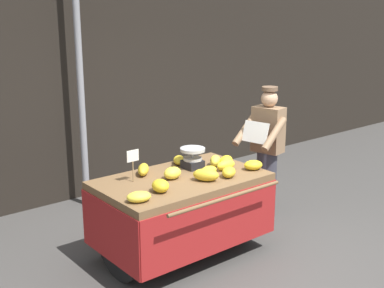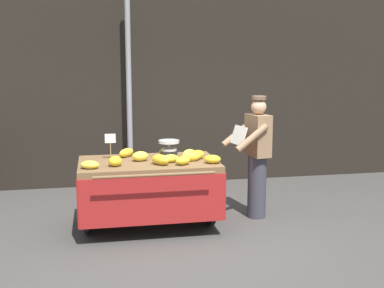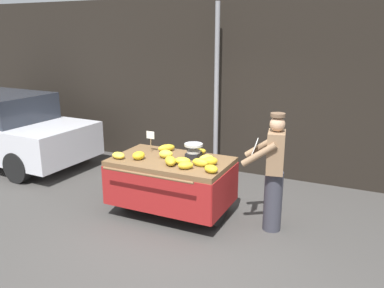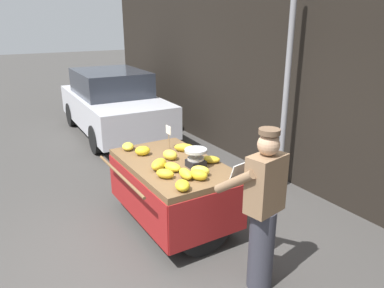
% 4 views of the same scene
% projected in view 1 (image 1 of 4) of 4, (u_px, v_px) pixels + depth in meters
% --- Properties ---
extents(ground_plane, '(60.00, 60.00, 0.00)m').
position_uv_depth(ground_plane, '(242.00, 260.00, 5.44)').
color(ground_plane, '#423F3D').
extents(back_wall, '(16.00, 0.24, 3.45)m').
position_uv_depth(back_wall, '(100.00, 75.00, 7.23)').
color(back_wall, black).
rests_on(back_wall, ground).
extents(street_pole, '(0.09, 0.09, 3.32)m').
position_uv_depth(street_pole, '(81.00, 87.00, 6.60)').
color(street_pole, gray).
rests_on(street_pole, ground).
extents(banana_cart, '(1.80, 1.28, 0.91)m').
position_uv_depth(banana_cart, '(182.00, 198.00, 5.38)').
color(banana_cart, brown).
rests_on(banana_cart, ground).
extents(weighing_scale, '(0.28, 0.28, 0.24)m').
position_uv_depth(weighing_scale, '(193.00, 158.00, 5.60)').
color(weighing_scale, black).
rests_on(weighing_scale, banana_cart).
extents(price_sign, '(0.14, 0.01, 0.34)m').
position_uv_depth(price_sign, '(133.00, 159.00, 5.11)').
color(price_sign, '#997A51').
rests_on(price_sign, banana_cart).
extents(banana_bunch_0, '(0.26, 0.23, 0.12)m').
position_uv_depth(banana_bunch_0, '(226.00, 161.00, 5.69)').
color(banana_bunch_0, gold).
rests_on(banana_bunch_0, banana_cart).
extents(banana_bunch_1, '(0.25, 0.21, 0.13)m').
position_uv_depth(banana_bunch_1, '(172.00, 173.00, 5.26)').
color(banana_bunch_1, yellow).
rests_on(banana_bunch_1, banana_cart).
extents(banana_bunch_2, '(0.26, 0.24, 0.11)m').
position_uv_depth(banana_bunch_2, '(229.00, 172.00, 5.32)').
color(banana_bunch_2, gold).
rests_on(banana_bunch_2, banana_cart).
extents(banana_bunch_3, '(0.29, 0.31, 0.13)m').
position_uv_depth(banana_bunch_3, '(206.00, 175.00, 5.19)').
color(banana_bunch_3, gold).
rests_on(banana_bunch_3, banana_cart).
extents(banana_bunch_4, '(0.27, 0.21, 0.10)m').
position_uv_depth(banana_bunch_4, '(209.00, 171.00, 5.36)').
color(banana_bunch_4, yellow).
rests_on(banana_bunch_4, banana_cart).
extents(banana_bunch_5, '(0.27, 0.23, 0.10)m').
position_uv_depth(banana_bunch_5, '(139.00, 197.00, 4.62)').
color(banana_bunch_5, yellow).
rests_on(banana_bunch_5, banana_cart).
extents(banana_bunch_6, '(0.25, 0.24, 0.12)m').
position_uv_depth(banana_bunch_6, '(215.00, 161.00, 5.70)').
color(banana_bunch_6, yellow).
rests_on(banana_bunch_6, banana_cart).
extents(banana_bunch_7, '(0.25, 0.13, 0.12)m').
position_uv_depth(banana_bunch_7, '(226.00, 165.00, 5.54)').
color(banana_bunch_7, yellow).
rests_on(banana_bunch_7, banana_cart).
extents(banana_bunch_8, '(0.26, 0.29, 0.09)m').
position_uv_depth(banana_bunch_8, '(179.00, 160.00, 5.77)').
color(banana_bunch_8, gold).
rests_on(banana_bunch_8, banana_cart).
extents(banana_bunch_9, '(0.26, 0.23, 0.11)m').
position_uv_depth(banana_bunch_9, '(253.00, 165.00, 5.56)').
color(banana_bunch_9, gold).
rests_on(banana_bunch_9, banana_cart).
extents(banana_bunch_10, '(0.21, 0.24, 0.13)m').
position_uv_depth(banana_bunch_10, '(160.00, 186.00, 4.87)').
color(banana_bunch_10, gold).
rests_on(banana_bunch_10, banana_cart).
extents(banana_bunch_11, '(0.27, 0.30, 0.12)m').
position_uv_depth(banana_bunch_11, '(143.00, 169.00, 5.39)').
color(banana_bunch_11, gold).
rests_on(banana_bunch_11, banana_cart).
extents(vendor_person, '(0.64, 0.59, 1.71)m').
position_uv_depth(vendor_person, '(267.00, 152.00, 6.40)').
color(vendor_person, '#383842').
rests_on(vendor_person, ground).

